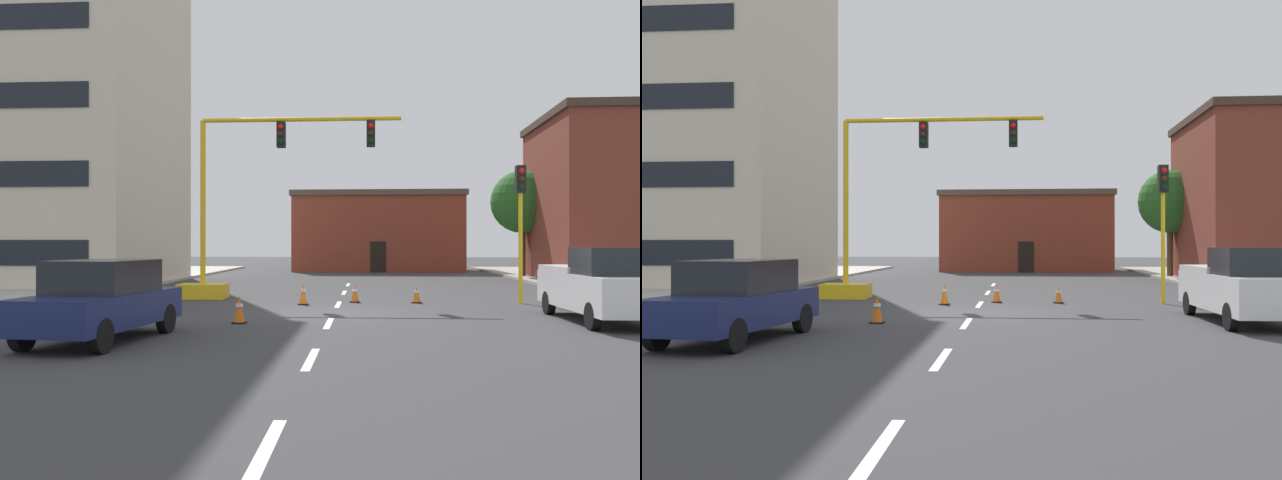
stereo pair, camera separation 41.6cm
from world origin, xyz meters
TOP-DOWN VIEW (x-y plane):
  - ground_plane at (0.00, 0.00)m, footprint 160.00×160.00m
  - sidewalk_left at (-12.35, 8.00)m, footprint 6.00×56.00m
  - lane_stripe_seg_0 at (0.00, -14.00)m, footprint 0.16×2.40m
  - lane_stripe_seg_1 at (0.00, -8.50)m, footprint 0.16×2.40m
  - lane_stripe_seg_2 at (0.00, -3.00)m, footprint 0.16×2.40m
  - lane_stripe_seg_3 at (0.00, 2.50)m, footprint 0.16×2.40m
  - lane_stripe_seg_4 at (0.00, 8.00)m, footprint 0.16×2.40m
  - lane_stripe_seg_5 at (0.00, 13.50)m, footprint 0.16×2.40m
  - building_tall_left at (-16.27, 13.40)m, footprint 13.69×12.54m
  - building_brick_center at (1.69, 31.54)m, footprint 12.73×7.66m
  - traffic_signal_gantry at (-4.20, 4.68)m, footprint 8.38×1.20m
  - traffic_light_pole_right at (6.31, 3.33)m, footprint 0.32×0.47m
  - tree_right_far at (10.21, 20.78)m, footprint 3.76×3.76m
  - pickup_truck_white at (7.29, -2.18)m, footprint 2.15×5.45m
  - sedan_navy_near_left at (-4.68, -6.57)m, footprint 2.35×4.68m
  - traffic_cone_roadside_a at (0.55, 3.38)m, footprint 0.36×0.36m
  - traffic_cone_roadside_b at (-2.34, -3.18)m, footprint 0.36×0.36m
  - traffic_cone_roadside_c at (2.71, 3.27)m, footprint 0.36×0.36m
  - traffic_cone_roadside_d at (-1.19, 2.32)m, footprint 0.36×0.36m

SIDE VIEW (x-z plane):
  - ground_plane at x=0.00m, z-range 0.00..0.00m
  - lane_stripe_seg_0 at x=0.00m, z-range 0.00..0.01m
  - lane_stripe_seg_1 at x=0.00m, z-range 0.00..0.01m
  - lane_stripe_seg_2 at x=0.00m, z-range 0.00..0.01m
  - lane_stripe_seg_3 at x=0.00m, z-range 0.00..0.01m
  - lane_stripe_seg_4 at x=0.00m, z-range 0.00..0.01m
  - lane_stripe_seg_5 at x=0.00m, z-range 0.00..0.01m
  - sidewalk_left at x=-12.35m, z-range 0.00..0.14m
  - traffic_cone_roadside_c at x=2.71m, z-range -0.01..0.60m
  - traffic_cone_roadside_a at x=0.55m, z-range -0.01..0.65m
  - traffic_cone_roadside_b at x=-2.34m, z-range -0.01..0.73m
  - traffic_cone_roadside_d at x=-1.19m, z-range -0.01..0.76m
  - sedan_navy_near_left at x=-4.68m, z-range 0.02..1.76m
  - pickup_truck_white at x=7.29m, z-range -0.02..1.97m
  - traffic_signal_gantry at x=-4.20m, z-range -1.21..5.62m
  - building_brick_center at x=1.69m, z-range 0.01..5.93m
  - traffic_light_pole_right at x=6.31m, z-range 1.13..5.93m
  - tree_right_far at x=10.21m, z-range 1.32..7.77m
  - building_tall_left at x=-16.27m, z-range 0.01..23.89m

